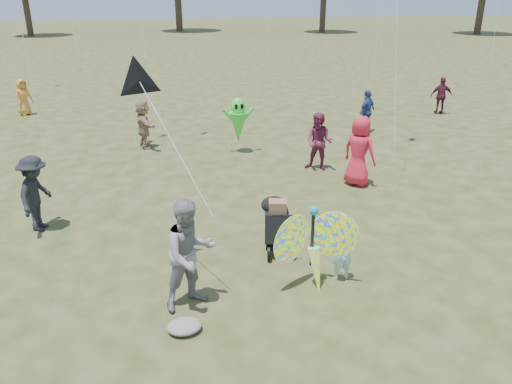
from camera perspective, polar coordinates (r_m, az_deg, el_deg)
The scene contains 15 objects.
ground at distance 9.13m, azimuth 3.25°, elevation -9.84°, with size 160.00×160.00×0.00m, color #51592B.
child_girl at distance 8.96m, azimuth 9.81°, elevation -6.83°, with size 0.39×0.26×1.07m, color #A7D4EC.
adult_man at distance 8.04m, azimuth -7.53°, elevation -7.08°, with size 0.91×0.71×1.86m, color gray.
grey_bag at distance 7.92m, azimuth -8.19°, elevation -14.96°, with size 0.53×0.44×0.17m, color slate.
crowd_a at distance 13.23m, azimuth 11.71°, elevation 4.59°, with size 0.90×0.59×1.84m, color red.
crowd_b at distance 11.50m, azimuth -23.89°, elevation -0.16°, with size 1.07×0.62×1.66m, color black.
crowd_c at distance 18.41m, azimuth 12.56°, elevation 8.99°, with size 0.89×0.37×1.52m, color #314688.
crowd_d at distance 16.57m, azimuth -12.73°, elevation 7.59°, with size 1.45×0.46×1.56m, color #A08362.
crowd_e at distance 14.22m, azimuth 7.22°, elevation 5.71°, with size 0.80×0.62×1.65m, color #742646.
crowd_g at distance 22.62m, azimuth -25.06°, elevation 9.80°, with size 0.71×0.46×1.46m, color orange.
crowd_h at distance 22.08m, azimuth 20.43°, elevation 10.27°, with size 0.88×0.37×1.50m, color #541C2C.
jogging_stroller at distance 9.78m, azimuth 2.32°, elevation -3.37°, with size 0.65×1.11×1.09m.
butterfly_kite at distance 8.63m, azimuth 6.64°, elevation -6.29°, with size 1.74×0.75×1.69m.
delta_kite_rig at distance 8.54m, azimuth -13.17°, elevation 12.18°, with size 1.43×1.65×2.36m.
alien_kite at distance 15.65m, azimuth -2.04°, elevation 7.98°, with size 1.12×0.69×1.74m.
Camera 1 is at (-2.11, -7.43, 4.86)m, focal length 35.00 mm.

